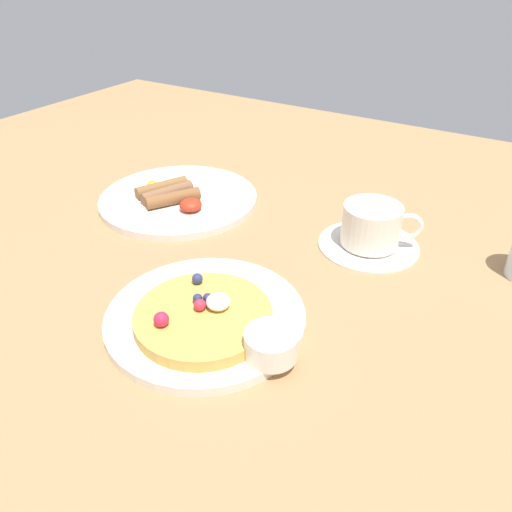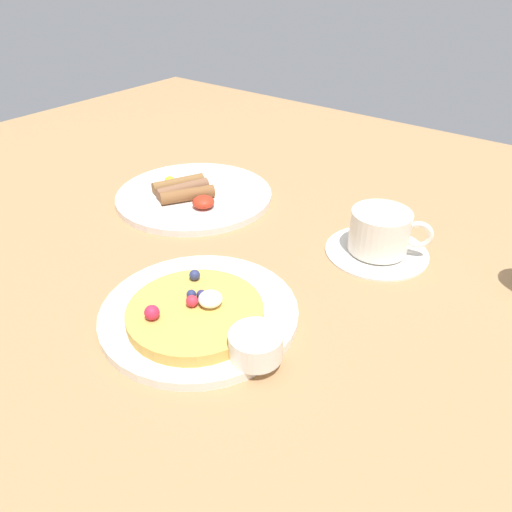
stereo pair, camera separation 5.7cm
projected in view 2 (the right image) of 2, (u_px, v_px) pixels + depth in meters
The scene contains 8 objects.
ground_plane at pixel (219, 290), 67.35cm from camera, with size 177.64×158.38×3.00cm, color #A57B50.
pancake_plate at pixel (199, 313), 60.01cm from camera, with size 24.00×24.00×1.20cm, color silver.
pancake_with_berries at pixel (195, 312), 57.75cm from camera, with size 16.05×16.05×3.27cm.
syrup_ramekin at pixel (256, 345), 52.22cm from camera, with size 5.82×5.82×2.96cm.
breakfast_plate at pixel (194, 196), 87.37cm from camera, with size 27.26×27.26×1.16cm, color silver.
fried_breakfast at pixel (184, 190), 85.69cm from camera, with size 15.61×11.42×2.34cm.
coffee_saucer at pixel (377, 251), 72.44cm from camera, with size 14.94×14.94×0.66cm, color white.
coffee_cup at pixel (381, 230), 70.53cm from camera, with size 11.33×8.55×6.02cm.
Camera 2 is at (37.08, -39.74, 38.86)cm, focal length 34.71 mm.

